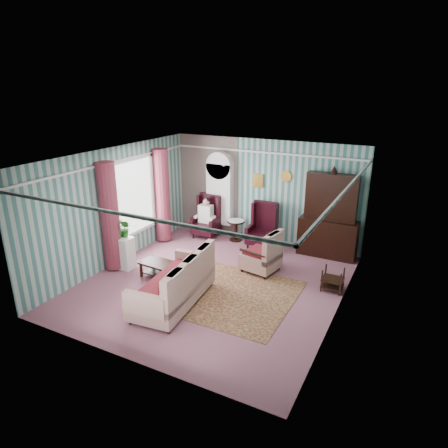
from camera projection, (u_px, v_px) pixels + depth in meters
The scene contains 17 objects.
floor at pixel (214, 283), 9.14m from camera, with size 6.00×6.00×0.00m, color #824C59.
room_shell at pixel (193, 193), 8.88m from camera, with size 5.53×6.02×2.91m.
bookcase at pixel (220, 198), 11.72m from camera, with size 0.80×0.28×2.24m, color white.
dresser_hutch at pixel (330, 213), 10.20m from camera, with size 1.50×0.56×2.36m, color black.
wingback_left at pixel (206, 217), 11.67m from camera, with size 0.76×0.80×1.25m, color black.
wingback_right at pixel (262, 226), 10.92m from camera, with size 0.76×0.80×1.25m, color black.
seated_woman at pixel (206, 218), 11.68m from camera, with size 0.44×0.40×1.18m, color white, non-canonical shape.
round_side_table at pixel (236, 231), 11.52m from camera, with size 0.50×0.50×0.60m, color black.
nest_table at pixel (333, 279), 8.74m from camera, with size 0.45×0.38×0.54m, color black.
plant_stand at pixel (122, 252), 9.78m from camera, with size 0.55×0.35×0.80m, color silver.
rug at pixel (220, 292), 8.75m from camera, with size 3.20×2.60×0.01m, color #551C20.
sofa at pixel (173, 280), 8.14m from camera, with size 2.20×0.91×1.06m, color beige.
floral_armchair at pixel (261, 252), 9.57m from camera, with size 0.87×0.75×1.00m, color #B5A38C.
coffee_table at pixel (161, 270), 9.32m from camera, with size 0.96×0.52×0.39m, color black.
potted_plant_a at pixel (117, 230), 9.53m from camera, with size 0.39×0.34×0.44m, color #184C17.
potted_plant_b at pixel (125, 229), 9.58m from camera, with size 0.24×0.20×0.44m, color #20551A.
potted_plant_c at pixel (119, 228), 9.65m from camera, with size 0.24×0.24×0.42m, color #24531A.
Camera 1 is at (3.92, -7.15, 4.34)m, focal length 32.00 mm.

